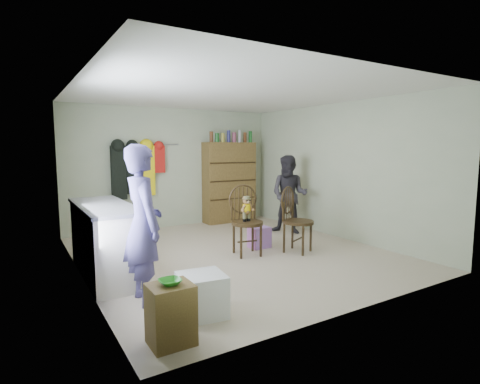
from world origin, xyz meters
TOP-DOWN VIEW (x-y plane):
  - ground_plane at (0.00, 0.00)m, footprint 5.00×5.00m
  - room_walls at (0.00, 0.53)m, footprint 5.00×5.00m
  - counter at (-1.95, 0.00)m, footprint 0.64×1.86m
  - stool at (-1.87, -2.13)m, footprint 0.37×0.32m
  - bowl at (-1.87, -2.13)m, footprint 0.19×0.19m
  - plastic_tub at (-1.41, -1.77)m, footprint 0.50×0.48m
  - chair_front at (0.15, -0.14)m, footprint 0.57×0.57m
  - chair_far at (0.89, -0.43)m, footprint 0.63×0.63m
  - striped_bag at (0.55, 0.06)m, footprint 0.34×0.27m
  - person_left at (-1.78, -1.12)m, footprint 0.42×0.63m
  - person_right at (1.67, 0.66)m, footprint 0.90×0.94m
  - dresser at (1.25, 2.30)m, footprint 1.20×0.39m
  - coat_rack at (-0.83, 2.38)m, footprint 1.42×0.12m

SIDE VIEW (x-z plane):
  - ground_plane at x=0.00m, z-range 0.00..0.00m
  - striped_bag at x=0.55m, z-range 0.00..0.35m
  - plastic_tub at x=-1.41m, z-range 0.00..0.42m
  - stool at x=-1.87m, z-range 0.00..0.53m
  - counter at x=-1.95m, z-range 0.00..0.94m
  - bowl at x=-1.87m, z-range 0.53..0.57m
  - chair_far at x=0.89m, z-range 0.04..1.10m
  - chair_front at x=0.15m, z-range 0.07..1.17m
  - person_right at x=1.67m, z-range 0.00..1.53m
  - person_left at x=-1.78m, z-range 0.00..1.71m
  - dresser at x=1.25m, z-range -0.12..1.95m
  - coat_rack at x=-0.83m, z-range 0.70..1.80m
  - room_walls at x=0.00m, z-range -0.92..4.08m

